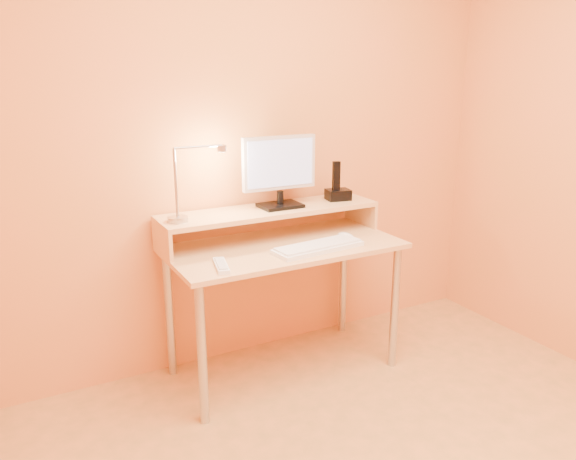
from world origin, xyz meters
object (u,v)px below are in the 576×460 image
lamp_base (178,219)px  phone_dock (338,195)px  keyboard (318,248)px  mouse (346,236)px  monitor_panel (279,163)px  remote_control (221,266)px

lamp_base → phone_dock: size_ratio=0.77×
keyboard → phone_dock: bearing=38.8°
phone_dock → mouse: phone_dock is taller
monitor_panel → keyboard: size_ratio=0.87×
phone_dock → mouse: bearing=-102.2°
monitor_panel → keyboard: bearing=-79.6°
remote_control → phone_dock: bearing=34.3°
mouse → remote_control: size_ratio=0.55×
phone_dock → remote_control: (-0.84, -0.32, -0.18)m
mouse → remote_control: 0.75m
monitor_panel → mouse: size_ratio=3.82×
keyboard → mouse: bearing=14.8°
lamp_base → phone_dock: 0.95m
monitor_panel → phone_dock: 0.42m
keyboard → remote_control: size_ratio=2.43×
monitor_panel → lamp_base: monitor_panel is taller
lamp_base → keyboard: 0.71m
monitor_panel → keyboard: 0.50m
lamp_base → phone_dock: (0.94, 0.03, 0.02)m
lamp_base → mouse: (0.85, -0.20, -0.15)m
lamp_base → mouse: 0.88m
phone_dock → remote_control: bearing=-148.3°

